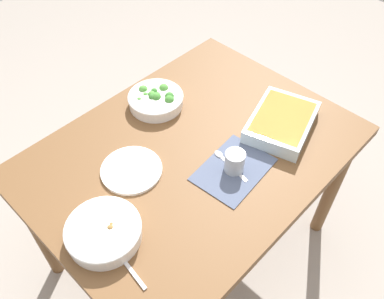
% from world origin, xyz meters
% --- Properties ---
extents(ground_plane, '(6.00, 6.00, 0.00)m').
position_xyz_m(ground_plane, '(0.00, 0.00, 0.00)').
color(ground_plane, '#9E9389').
extents(dining_table, '(1.20, 0.90, 0.74)m').
position_xyz_m(dining_table, '(0.00, 0.00, 0.65)').
color(dining_table, brown).
rests_on(dining_table, ground_plane).
extents(placemat, '(0.30, 0.22, 0.00)m').
position_xyz_m(placemat, '(0.03, -0.17, 0.74)').
color(placemat, '#4C5670').
rests_on(placemat, dining_table).
extents(stew_bowl, '(0.24, 0.24, 0.06)m').
position_xyz_m(stew_bowl, '(-0.45, -0.06, 0.77)').
color(stew_bowl, white).
rests_on(stew_bowl, dining_table).
extents(broccoli_bowl, '(0.23, 0.23, 0.07)m').
position_xyz_m(broccoli_bowl, '(0.08, 0.28, 0.77)').
color(broccoli_bowl, white).
rests_on(broccoli_bowl, dining_table).
extents(baking_dish, '(0.35, 0.30, 0.06)m').
position_xyz_m(baking_dish, '(0.32, -0.17, 0.77)').
color(baking_dish, silver).
rests_on(baking_dish, dining_table).
extents(drink_cup, '(0.07, 0.07, 0.08)m').
position_xyz_m(drink_cup, '(0.03, -0.17, 0.78)').
color(drink_cup, '#B2BCC6').
rests_on(drink_cup, dining_table).
extents(side_plate, '(0.22, 0.22, 0.01)m').
position_xyz_m(side_plate, '(-0.22, 0.08, 0.75)').
color(side_plate, white).
rests_on(side_plate, dining_table).
extents(spoon_by_stew, '(0.04, 0.18, 0.01)m').
position_xyz_m(spoon_by_stew, '(-0.47, -0.17, 0.74)').
color(spoon_by_stew, silver).
rests_on(spoon_by_stew, dining_table).
extents(spoon_by_broccoli, '(0.13, 0.15, 0.01)m').
position_xyz_m(spoon_by_broccoli, '(0.10, 0.25, 0.74)').
color(spoon_by_broccoli, silver).
rests_on(spoon_by_broccoli, dining_table).
extents(spoon_spare, '(0.05, 0.18, 0.01)m').
position_xyz_m(spoon_spare, '(0.04, -0.13, 0.74)').
color(spoon_spare, silver).
rests_on(spoon_spare, dining_table).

